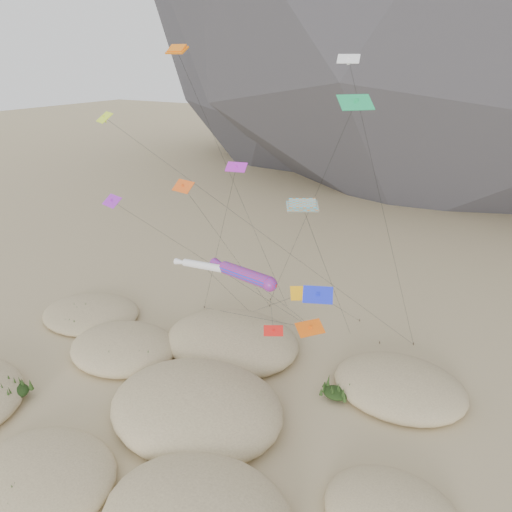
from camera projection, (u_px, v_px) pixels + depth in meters
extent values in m
plane|color=#CCB789|center=(158.00, 433.00, 41.80)|extent=(500.00, 500.00, 0.00)
ellipsoid|color=#2B2B30|center=(332.00, 0.00, 141.22)|extent=(136.20, 127.83, 116.00)
ellipsoid|color=#CCB789|center=(43.00, 476.00, 36.79)|extent=(11.56, 9.83, 2.43)
ellipsoid|color=#CCB789|center=(124.00, 348.00, 52.84)|extent=(11.88, 10.10, 2.80)
ellipsoid|color=#CCB789|center=(196.00, 407.00, 43.44)|extent=(15.78, 13.41, 4.11)
ellipsoid|color=#CCB789|center=(232.00, 341.00, 53.77)|extent=(14.91, 12.67, 3.60)
ellipsoid|color=#CCB789|center=(399.00, 386.00, 46.71)|extent=(12.34, 10.48, 2.84)
ellipsoid|color=#CCB789|center=(91.00, 313.00, 60.34)|extent=(12.19, 10.36, 1.90)
ellipsoid|color=black|center=(15.00, 391.00, 45.72)|extent=(2.63, 2.25, 0.79)
ellipsoid|color=black|center=(5.00, 505.00, 34.38)|extent=(2.57, 2.20, 0.77)
ellipsoid|color=black|center=(78.00, 486.00, 36.05)|extent=(2.10, 1.79, 0.63)
ellipsoid|color=black|center=(215.00, 501.00, 34.19)|extent=(3.35, 2.87, 1.01)
ellipsoid|color=black|center=(113.00, 353.00, 51.56)|extent=(2.75, 2.35, 0.82)
ellipsoid|color=black|center=(144.00, 359.00, 50.81)|extent=(2.44, 2.09, 0.73)
ellipsoid|color=black|center=(207.00, 412.00, 42.64)|extent=(2.95, 2.52, 0.88)
ellipsoid|color=black|center=(260.00, 402.00, 43.94)|extent=(2.64, 2.26, 0.79)
ellipsoid|color=black|center=(171.00, 415.00, 42.48)|extent=(2.73, 2.33, 0.82)
ellipsoid|color=black|center=(385.00, 509.00, 34.06)|extent=(2.43, 2.08, 0.73)
ellipsoid|color=black|center=(248.00, 336.00, 54.28)|extent=(3.17, 2.71, 0.95)
ellipsoid|color=black|center=(245.00, 342.00, 53.38)|extent=(2.67, 2.28, 0.80)
ellipsoid|color=black|center=(383.00, 397.00, 45.05)|extent=(2.26, 1.93, 0.68)
ellipsoid|color=black|center=(336.00, 393.00, 45.81)|extent=(2.42, 2.07, 0.73)
ellipsoid|color=black|center=(84.00, 311.00, 60.61)|extent=(2.55, 2.18, 0.77)
ellipsoid|color=black|center=(74.00, 324.00, 57.93)|extent=(2.08, 1.78, 0.62)
cylinder|color=#3F2D1E|center=(250.00, 312.00, 61.25)|extent=(0.08, 0.08, 0.30)
cylinder|color=#3F2D1E|center=(270.00, 306.00, 62.74)|extent=(0.08, 0.08, 0.30)
cylinder|color=#3F2D1E|center=(318.00, 331.00, 56.95)|extent=(0.08, 0.08, 0.30)
cylinder|color=#3F2D1E|center=(360.00, 320.00, 59.31)|extent=(0.08, 0.08, 0.30)
cylinder|color=#3F2D1E|center=(380.00, 343.00, 54.67)|extent=(0.08, 0.08, 0.30)
cylinder|color=#3F2D1E|center=(270.00, 299.00, 64.34)|extent=(0.08, 0.08, 0.30)
cylinder|color=#3F2D1E|center=(414.00, 344.00, 54.46)|extent=(0.08, 0.08, 0.30)
cylinder|color=#3F2D1E|center=(204.00, 307.00, 62.42)|extent=(0.08, 0.08, 0.30)
cylinder|color=red|center=(246.00, 275.00, 45.38)|extent=(6.81, 3.53, 1.93)
sphere|color=red|center=(270.00, 284.00, 42.87)|extent=(1.29, 1.29, 1.29)
cone|color=red|center=(222.00, 266.00, 48.15)|extent=(3.00, 2.01, 1.38)
cylinder|color=black|center=(280.00, 302.00, 52.25)|extent=(0.75, 12.50, 10.87)
cylinder|color=silver|center=(203.00, 266.00, 48.95)|extent=(4.68, 0.85, 1.06)
sphere|color=silver|center=(222.00, 269.00, 47.76)|extent=(0.78, 0.78, 0.78)
cone|color=silver|center=(183.00, 262.00, 50.27)|extent=(1.91, 0.71, 0.79)
cylinder|color=black|center=(232.00, 294.00, 54.53)|extent=(0.56, 9.47, 10.26)
cube|color=orange|center=(177.00, 50.00, 47.07)|extent=(2.57, 1.40, 0.73)
cube|color=orange|center=(177.00, 48.00, 47.00)|extent=(2.17, 1.12, 0.71)
cylinder|color=black|center=(240.00, 197.00, 54.99)|extent=(7.36, 10.12, 29.87)
cube|color=orange|center=(302.00, 206.00, 37.62)|extent=(2.57, 2.10, 0.66)
cube|color=orange|center=(302.00, 203.00, 37.54)|extent=(2.15, 1.73, 0.66)
cylinder|color=black|center=(331.00, 283.00, 47.19)|extent=(0.31, 14.94, 18.84)
cube|color=silver|center=(348.00, 59.00, 38.97)|extent=(1.90, 1.29, 0.70)
cube|color=silver|center=(348.00, 61.00, 39.03)|extent=(0.26, 0.27, 0.59)
cylinder|color=black|center=(386.00, 225.00, 46.73)|extent=(6.16, 9.38, 29.12)
cube|color=purple|center=(112.00, 201.00, 48.72)|extent=(2.46, 1.69, 0.92)
cube|color=purple|center=(112.00, 203.00, 48.78)|extent=(0.34, 0.36, 0.75)
cylinder|color=black|center=(223.00, 272.00, 52.85)|extent=(17.12, 12.75, 16.15)
cube|color=#EB580C|center=(310.00, 328.00, 39.24)|extent=(2.28, 2.45, 0.74)
cube|color=#EB580C|center=(310.00, 330.00, 39.29)|extent=(0.31, 0.32, 0.76)
cylinder|color=black|center=(245.00, 316.00, 50.85)|extent=(19.98, 12.98, 9.44)
cube|color=#E05115|center=(183.00, 186.00, 45.15)|extent=(2.30, 1.41, 0.93)
cube|color=#E05115|center=(183.00, 188.00, 45.21)|extent=(0.31, 0.36, 0.71)
cylinder|color=black|center=(234.00, 256.00, 53.97)|extent=(1.42, 14.26, 18.36)
cube|color=red|center=(273.00, 331.00, 42.98)|extent=(1.90, 1.61, 0.61)
cube|color=red|center=(273.00, 332.00, 43.04)|extent=(0.26, 0.25, 0.58)
cylinder|color=black|center=(272.00, 312.00, 53.68)|extent=(9.82, 17.60, 7.33)
cube|color=#18A05C|center=(356.00, 102.00, 39.65)|extent=(2.98, 3.01, 1.13)
cube|color=#18A05C|center=(356.00, 104.00, 39.70)|extent=(0.49, 0.49, 0.95)
cylinder|color=black|center=(303.00, 225.00, 52.01)|extent=(13.43, 11.01, 25.90)
cube|color=#1928DA|center=(318.00, 295.00, 35.97)|extent=(2.38, 1.76, 0.96)
cube|color=#1928DA|center=(318.00, 297.00, 36.03)|extent=(0.37, 0.41, 0.71)
cylinder|color=black|center=(344.00, 311.00, 47.66)|extent=(3.18, 21.13, 13.33)
cube|color=purple|center=(236.00, 167.00, 42.01)|extent=(1.92, 1.27, 0.68)
cube|color=purple|center=(236.00, 169.00, 42.07)|extent=(0.25, 0.24, 0.61)
cylinder|color=black|center=(217.00, 251.00, 52.23)|extent=(11.10, 9.48, 20.63)
cube|color=#CCF419|center=(104.00, 117.00, 46.40)|extent=(2.48, 2.05, 0.88)
cube|color=#CCF419|center=(105.00, 119.00, 46.45)|extent=(0.36, 0.37, 0.75)
cylinder|color=black|center=(271.00, 240.00, 50.45)|extent=(27.62, 14.97, 24.01)
cube|color=#F2A20C|center=(304.00, 293.00, 37.86)|extent=(2.25, 1.93, 0.74)
cube|color=#F2A20C|center=(303.00, 295.00, 37.92)|extent=(0.31, 0.31, 0.69)
cylinder|color=black|center=(271.00, 305.00, 49.57)|extent=(13.88, 15.32, 12.60)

